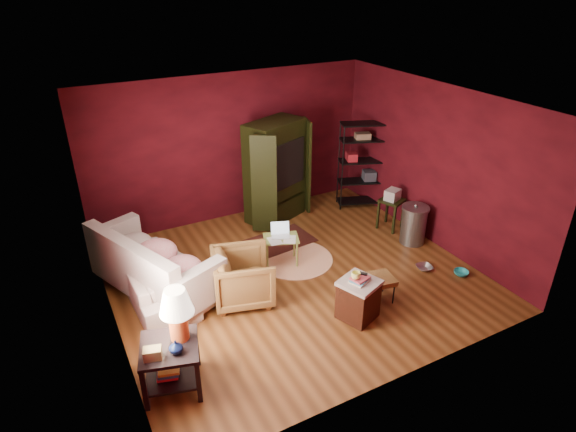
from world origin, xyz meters
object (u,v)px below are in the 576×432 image
(side_table, at_px, (173,331))
(tv_armoire, at_px, (276,170))
(hamper, at_px, (358,299))
(wire_shelving, at_px, (361,161))
(armchair, at_px, (243,275))
(sofa, at_px, (152,272))
(laptop_desk, at_px, (281,240))

(side_table, relative_size, tv_armoire, 0.66)
(hamper, xyz_separation_m, tv_armoire, (0.38, 3.28, 0.70))
(tv_armoire, distance_m, wire_shelving, 1.80)
(armchair, bearing_deg, hamper, -116.58)
(wire_shelving, bearing_deg, sofa, -145.38)
(hamper, relative_size, laptop_desk, 0.99)
(side_table, xyz_separation_m, hamper, (2.58, -0.01, -0.46))
(hamper, height_order, wire_shelving, wire_shelving)
(armchair, distance_m, laptop_desk, 1.15)
(side_table, height_order, hamper, side_table)
(sofa, height_order, wire_shelving, wire_shelving)
(tv_armoire, bearing_deg, hamper, -118.77)
(hamper, distance_m, laptop_desk, 1.80)
(armchair, distance_m, hamper, 1.70)
(armchair, relative_size, wire_shelving, 0.49)
(armchair, xyz_separation_m, side_table, (-1.33, -1.13, 0.34))
(hamper, bearing_deg, sofa, 141.66)
(wire_shelving, bearing_deg, tv_armoire, -168.22)
(armchair, height_order, laptop_desk, armchair)
(side_table, relative_size, wire_shelving, 0.73)
(armchair, bearing_deg, tv_armoire, -21.77)
(sofa, distance_m, laptop_desk, 2.11)
(hamper, distance_m, wire_shelving, 3.74)
(tv_armoire, bearing_deg, sofa, -175.75)
(sofa, distance_m, hamper, 3.06)
(sofa, xyz_separation_m, side_table, (-0.18, -1.89, 0.38))
(side_table, relative_size, laptop_desk, 1.85)
(hamper, bearing_deg, laptop_desk, 99.57)
(sofa, xyz_separation_m, laptop_desk, (2.10, -0.12, 0.04))
(sofa, height_order, armchair, armchair)
(sofa, bearing_deg, side_table, 171.83)
(tv_armoire, relative_size, wire_shelving, 1.11)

